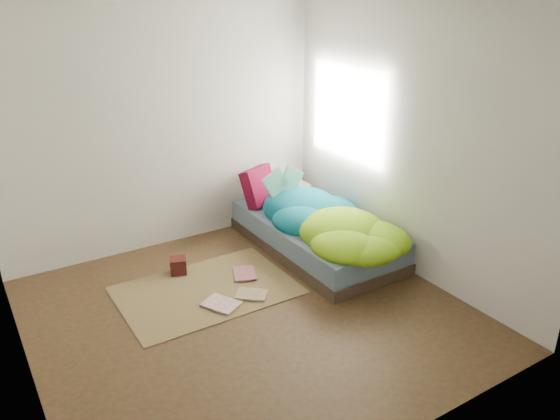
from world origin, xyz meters
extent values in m
cube|color=#3B2817|center=(0.00, 0.00, 0.00)|extent=(3.50, 3.50, 0.00)
cube|color=silver|center=(0.00, 1.75, 1.30)|extent=(3.50, 0.04, 2.60)
cube|color=silver|center=(0.00, -1.75, 1.30)|extent=(3.50, 0.04, 2.60)
cube|color=silver|center=(-1.75, 0.00, 1.30)|extent=(0.04, 3.50, 2.60)
cube|color=silver|center=(1.75, 0.00, 1.30)|extent=(0.04, 3.50, 2.60)
cube|color=white|center=(1.74, 0.90, 1.40)|extent=(0.01, 1.00, 1.20)
cube|color=#362D1D|center=(1.22, 0.72, 0.06)|extent=(1.00, 2.00, 0.12)
cube|color=slate|center=(1.22, 0.72, 0.23)|extent=(0.98, 1.96, 0.22)
cube|color=brown|center=(-0.15, 0.55, 0.01)|extent=(1.60, 1.10, 0.01)
cube|color=beige|center=(1.33, 1.51, 0.41)|extent=(0.68, 0.54, 0.13)
cube|color=#520525|center=(0.95, 1.45, 0.55)|extent=(0.44, 0.30, 0.43)
cube|color=#360F0C|center=(-0.24, 1.00, 0.09)|extent=(0.20, 0.20, 0.16)
imported|color=white|center=(-0.26, 0.18, 0.02)|extent=(0.35, 0.39, 0.02)
imported|color=#C57183|center=(0.18, 0.65, 0.03)|extent=(0.31, 0.35, 0.03)
imported|color=#C5B781|center=(0.09, 0.16, 0.02)|extent=(0.34, 0.34, 0.02)
camera|label=1|loc=(-1.93, -3.58, 2.66)|focal=35.00mm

